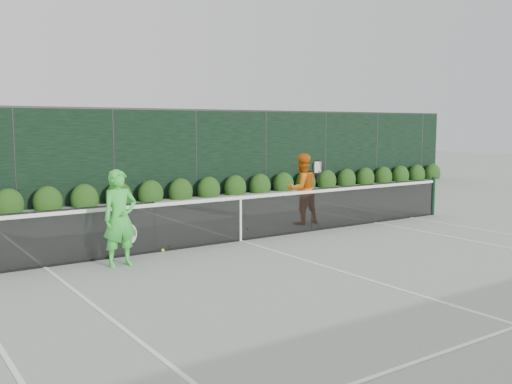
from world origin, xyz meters
TOP-DOWN VIEW (x-y plane):
  - ground at (0.00, 0.00)m, footprint 80.00×80.00m
  - tennis_net at (-0.02, 0.00)m, footprint 12.90×0.10m
  - player_woman at (-2.95, -0.63)m, footprint 0.68×0.45m
  - player_man at (2.46, 0.94)m, footprint 0.93×0.72m
  - court_lines at (0.00, 0.00)m, footprint 11.03×23.83m
  - windscreen_fence at (0.00, -2.71)m, footprint 32.00×21.07m
  - hedge_row at (-0.00, 7.15)m, footprint 31.66×0.65m
  - tennis_balls at (-0.93, 0.36)m, footprint 5.28×1.11m

SIDE VIEW (x-z plane):
  - ground at x=0.00m, z-range 0.00..0.00m
  - court_lines at x=0.00m, z-range 0.00..0.01m
  - tennis_balls at x=-0.93m, z-range 0.00..0.07m
  - hedge_row at x=0.00m, z-range -0.23..0.70m
  - tennis_net at x=-0.02m, z-range 0.00..1.07m
  - player_woman at x=-2.95m, z-range 0.00..1.72m
  - player_man at x=2.46m, z-range 0.00..1.79m
  - windscreen_fence at x=0.00m, z-range -0.02..3.04m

